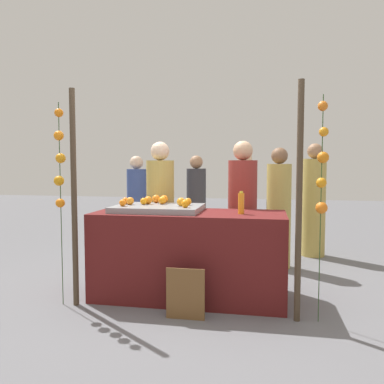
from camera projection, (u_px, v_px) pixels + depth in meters
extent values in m
plane|color=slate|center=(189.00, 297.00, 4.13)|extent=(24.00, 24.00, 0.00)
cube|color=#5B1919|center=(189.00, 255.00, 4.10)|extent=(1.98, 0.78, 0.91)
cube|color=gray|center=(158.00, 208.00, 4.16)|extent=(0.92, 0.66, 0.06)
sphere|color=orange|center=(130.00, 201.00, 4.23)|extent=(0.08, 0.08, 0.08)
sphere|color=orange|center=(185.00, 204.00, 3.94)|extent=(0.08, 0.08, 0.08)
sphere|color=orange|center=(126.00, 201.00, 4.29)|extent=(0.07, 0.07, 0.07)
sphere|color=orange|center=(156.00, 199.00, 4.44)|extent=(0.09, 0.09, 0.09)
sphere|color=orange|center=(144.00, 201.00, 4.23)|extent=(0.08, 0.08, 0.08)
sphere|color=orange|center=(164.00, 199.00, 4.39)|extent=(0.09, 0.09, 0.09)
sphere|color=orange|center=(162.00, 200.00, 4.28)|extent=(0.08, 0.08, 0.08)
sphere|color=orange|center=(148.00, 200.00, 4.29)|extent=(0.09, 0.09, 0.09)
sphere|color=orange|center=(181.00, 202.00, 4.09)|extent=(0.09, 0.09, 0.09)
sphere|color=orange|center=(123.00, 203.00, 4.06)|extent=(0.07, 0.07, 0.07)
sphere|color=orange|center=(188.00, 202.00, 4.18)|extent=(0.08, 0.08, 0.08)
cylinder|color=orange|center=(241.00, 204.00, 3.91)|extent=(0.06, 0.06, 0.21)
cylinder|color=yellow|center=(241.00, 192.00, 3.90)|extent=(0.03, 0.03, 0.02)
cube|color=brown|center=(185.00, 295.00, 3.52)|extent=(0.35, 0.01, 0.48)
cube|color=black|center=(186.00, 294.00, 3.53)|extent=(0.33, 0.02, 0.46)
cylinder|color=tan|center=(160.00, 220.00, 4.76)|extent=(0.34, 0.34, 1.45)
sphere|color=beige|center=(160.00, 151.00, 4.70)|extent=(0.23, 0.23, 0.23)
cylinder|color=maroon|center=(242.00, 222.00, 4.56)|extent=(0.34, 0.34, 1.45)
sphere|color=tan|center=(243.00, 151.00, 4.50)|extent=(0.23, 0.23, 0.23)
cylinder|color=beige|center=(244.00, 213.00, 5.69)|extent=(0.32, 0.32, 1.39)
sphere|color=beige|center=(244.00, 158.00, 5.63)|extent=(0.22, 0.22, 0.22)
cylinder|color=#384C8C|center=(137.00, 211.00, 6.17)|extent=(0.31, 0.31, 1.33)
sphere|color=beige|center=(136.00, 162.00, 6.11)|extent=(0.21, 0.21, 0.21)
cylinder|color=#333338|center=(196.00, 210.00, 6.26)|extent=(0.31, 0.31, 1.34)
sphere|color=#A87A59|center=(196.00, 162.00, 6.20)|extent=(0.21, 0.21, 0.21)
cylinder|color=tan|center=(279.00, 216.00, 5.28)|extent=(0.33, 0.33, 1.41)
sphere|color=brown|center=(280.00, 156.00, 5.23)|extent=(0.22, 0.22, 0.22)
cylinder|color=tan|center=(314.00, 208.00, 5.95)|extent=(0.34, 0.34, 1.49)
sphere|color=#A87A59|center=(315.00, 151.00, 5.89)|extent=(0.23, 0.23, 0.23)
cylinder|color=#473828|center=(74.00, 199.00, 3.83)|extent=(0.06, 0.06, 2.14)
cylinder|color=#473828|center=(299.00, 202.00, 3.43)|extent=(0.06, 0.06, 2.14)
cylinder|color=#2D4C23|center=(61.00, 205.00, 3.85)|extent=(0.01, 0.01, 2.01)
sphere|color=orange|center=(59.00, 113.00, 3.79)|extent=(0.08, 0.08, 0.08)
sphere|color=orange|center=(59.00, 136.00, 3.81)|extent=(0.10, 0.10, 0.10)
sphere|color=orange|center=(61.00, 158.00, 3.82)|extent=(0.10, 0.10, 0.10)
sphere|color=orange|center=(59.00, 181.00, 3.82)|extent=(0.10, 0.10, 0.10)
sphere|color=orange|center=(60.00, 203.00, 3.85)|extent=(0.09, 0.09, 0.09)
cylinder|color=#2D4C23|center=(321.00, 210.00, 3.42)|extent=(0.01, 0.01, 2.01)
sphere|color=orange|center=(323.00, 106.00, 3.35)|extent=(0.09, 0.09, 0.09)
sphere|color=orange|center=(324.00, 132.00, 3.36)|extent=(0.08, 0.08, 0.08)
sphere|color=orange|center=(323.00, 157.00, 3.38)|extent=(0.10, 0.10, 0.10)
sphere|color=orange|center=(321.00, 183.00, 3.40)|extent=(0.09, 0.09, 0.09)
sphere|color=orange|center=(322.00, 208.00, 3.42)|extent=(0.10, 0.10, 0.10)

